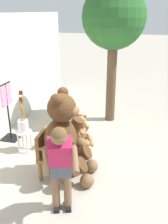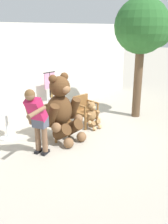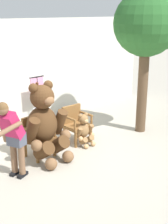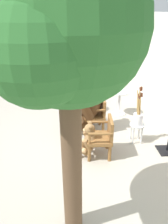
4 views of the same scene
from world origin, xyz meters
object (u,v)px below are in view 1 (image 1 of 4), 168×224
Objects in this scene: wooden_chair_left at (52,152)px; white_stool at (24,136)px; wooden_chair_right at (70,127)px; teddy_bear_large at (65,137)px; brush_bucket at (23,123)px; patio_tree at (116,20)px; person_visitor at (60,162)px; clothing_display_stand at (8,110)px; teddy_bear_small at (82,132)px.

white_stool is (0.64, 0.88, -0.11)m from wooden_chair_left.
wooden_chair_right is 0.52× the size of teddy_bear_large.
patio_tree is (2.20, -1.56, 1.97)m from brush_bucket.
wooden_chair_left is 0.56× the size of person_visitor.
wooden_chair_right is 0.56× the size of person_visitor.
teddy_bear_large is 3.40m from patio_tree.
clothing_display_stand is (1.07, 1.48, 0.26)m from wooden_chair_left.
person_visitor is at bearing -150.72° from wooden_chair_left.
person_visitor is 2.08m from brush_bucket.
clothing_display_stand is at bearing 54.07° from white_stool.
wooden_chair_left is 0.52× the size of teddy_bear_large.
teddy_bear_large is (0.01, -0.27, 0.35)m from wooden_chair_left.
patio_tree is at bearing -8.15° from teddy_bear_large.
white_stool is 0.31m from brush_bucket.
person_visitor is at bearing -165.92° from wooden_chair_right.
teddy_bear_small reaches higher than white_stool.
teddy_bear_small is 2.88m from patio_tree.
person_visitor is at bearing -134.83° from clothing_display_stand.
teddy_bear_small is 1.25m from white_stool.
teddy_bear_small is at bearing 167.33° from patio_tree.
wooden_chair_right is 0.30m from teddy_bear_small.
teddy_bear_small is 1.28m from brush_bucket.
brush_bucket is at bearing -69.39° from white_stool.
patio_tree is at bearing -35.30° from white_stool.
brush_bucket is at bearing 111.13° from teddy_bear_small.
clothing_display_stand is (1.07, 1.75, -0.09)m from teddy_bear_large.
brush_bucket is 0.73m from clothing_display_stand.
wooden_chair_right is 2.87m from patio_tree.
teddy_bear_large is 3.59× the size of white_stool.
white_stool is (1.53, 1.38, -0.55)m from person_visitor.
wooden_chair_right reaches higher than white_stool.
teddy_bear_large is at bearing -119.00° from brush_bucket.
wooden_chair_right is at bearing -62.68° from brush_bucket.
wooden_chair_left is at bearing 166.63° from patio_tree.
white_stool is (-0.46, 0.88, -0.11)m from wooden_chair_right.
brush_bucket is at bearing 117.32° from wooden_chair_right.
patio_tree reaches higher than wooden_chair_right.
person_visitor is 4.12m from patio_tree.
teddy_bear_large is at bearing 14.31° from person_visitor.
teddy_bear_large is 0.47× the size of patio_tree.
white_stool is (0.64, 1.15, -0.45)m from teddy_bear_large.
patio_tree is (3.74, -0.18, 1.72)m from person_visitor.
person_visitor is at bearing -165.69° from teddy_bear_large.
teddy_bear_small is at bearing -89.28° from clothing_display_stand.
person_visitor reaches higher than white_stool.
teddy_bear_small is at bearing -68.87° from white_stool.
wooden_chair_right is at bearing 88.94° from teddy_bear_small.
wooden_chair_left is 1.12× the size of teddy_bear_small.
patio_tree is (1.75, -0.68, 2.17)m from wooden_chair_right.
teddy_bear_small is 1.67× the size of white_stool.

